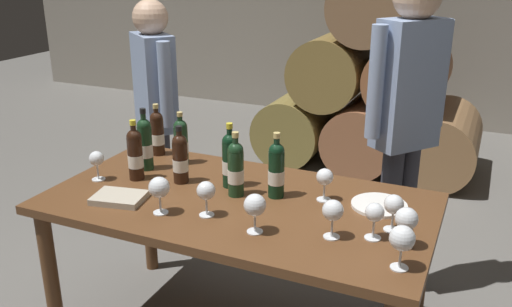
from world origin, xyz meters
The scene contains 24 objects.
barrel_stack centered at (0.00, 2.60, 0.66)m, with size 1.86×0.90×1.69m.
dining_table centered at (0.00, 0.00, 0.67)m, with size 1.70×0.90×0.76m.
wine_bottle_0 centered at (-0.46, 0.29, 0.88)m, with size 0.07×0.07×0.27m.
wine_bottle_1 centered at (-0.58, 0.14, 0.90)m, with size 0.07×0.07×0.32m.
wine_bottle_2 centered at (-0.55, 0.02, 0.89)m, with size 0.07×0.07×0.30m.
wine_bottle_3 centered at (-0.03, 0.04, 0.89)m, with size 0.07×0.07×0.30m.
wine_bottle_4 centered at (-0.33, 0.07, 0.88)m, with size 0.07×0.07×0.28m.
wine_bottle_5 centered at (0.14, 0.10, 0.89)m, with size 0.07×0.07×0.30m.
wine_bottle_6 centered at (-0.10, 0.12, 0.89)m, with size 0.07×0.07×0.31m.
wine_bottle_7 centered at (-0.65, 0.35, 0.88)m, with size 0.07×0.07×0.28m.
wine_glass_0 centered at (-0.05, -0.19, 0.87)m, with size 0.08×0.08×0.15m.
wine_glass_1 centered at (0.19, -0.25, 0.87)m, with size 0.09×0.09×0.16m.
wine_glass_2 centered at (0.48, -0.16, 0.87)m, with size 0.08×0.08×0.16m.
wine_glass_3 centered at (0.75, -0.12, 0.87)m, with size 0.09×0.09×0.16m.
wine_glass_4 centered at (0.76, -0.28, 0.87)m, with size 0.09×0.09×0.16m.
wine_glass_5 centered at (0.68, -0.01, 0.87)m, with size 0.08×0.08×0.15m.
wine_glass_6 centered at (0.63, -0.11, 0.86)m, with size 0.07×0.07×0.15m.
wine_glass_7 centered at (-0.71, -0.07, 0.86)m, with size 0.07×0.07×0.15m.
wine_glass_8 centered at (-0.24, -0.25, 0.87)m, with size 0.09×0.09×0.16m.
wine_glass_9 centered at (0.35, 0.15, 0.87)m, with size 0.07×0.07×0.15m.
tasting_notebook centered at (-0.47, -0.22, 0.77)m, with size 0.22×0.16×0.03m, color #B2A893.
serving_plate centered at (0.59, 0.18, 0.77)m, with size 0.24×0.24×0.01m, color white.
sommelier_presenting centered at (0.58, 0.75, 1.04)m, with size 0.34×0.41×1.72m.
taster_seated_left centered at (-0.90, 0.72, 0.92)m, with size 0.40×0.34×1.54m.
Camera 1 is at (0.97, -1.99, 1.79)m, focal length 38.53 mm.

